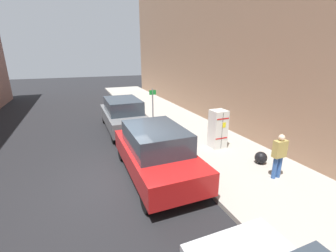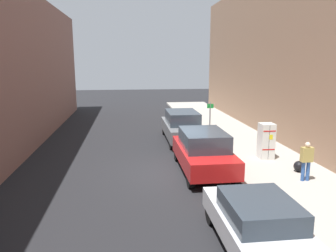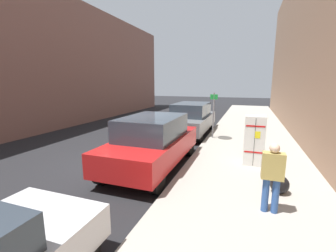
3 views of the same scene
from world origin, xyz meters
name	(u,v)px [view 3 (image 3 of 3)]	position (x,y,z in m)	size (l,w,h in m)	color
ground_plane	(126,162)	(0.00, 0.00, 0.00)	(80.00, 80.00, 0.00)	black
sidewalk_slab	(249,176)	(-4.27, 0.00, 0.08)	(4.11, 44.00, 0.15)	#9E998E
discarded_refrigerator	(254,140)	(-4.37, -0.94, 0.98)	(0.65, 0.63, 1.65)	silver
manhole_cover	(225,138)	(-3.11, -4.34, 0.16)	(0.70, 0.70, 0.02)	#47443F
street_sign_post	(213,113)	(-2.52, -4.22, 1.41)	(0.36, 0.07, 2.24)	slate
trash_bag	(280,184)	(-4.97, 1.04, 0.38)	(0.45, 0.45, 0.45)	black
pedestrian_walking_far	(272,174)	(-4.67, 2.03, 1.00)	(0.44, 0.22, 1.51)	#2D5193
parked_suv_gray	(191,118)	(-1.15, -5.29, 0.90)	(1.95, 4.80, 1.75)	slate
parked_suv_red	(153,141)	(-1.15, 0.14, 0.91)	(1.97, 4.58, 1.76)	red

